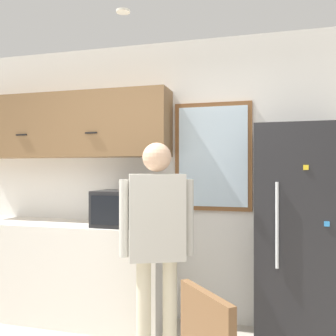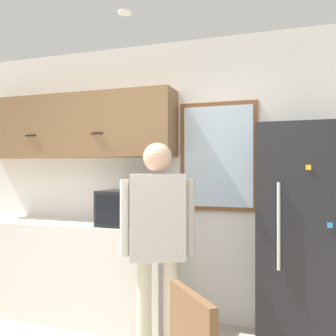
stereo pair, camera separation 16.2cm
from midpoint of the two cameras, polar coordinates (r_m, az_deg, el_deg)
back_wall at (r=3.68m, az=3.21°, el=-1.75°), size 6.00×0.06×2.70m
counter at (r=3.97m, az=-14.22°, el=-14.58°), size 2.19×0.57×0.93m
upper_cabinets at (r=3.98m, az=-13.22°, el=6.16°), size 2.19×0.34×0.64m
microwave at (r=3.50m, az=-5.00°, el=-6.09°), size 0.48×0.40×0.33m
person at (r=2.84m, az=0.03°, el=-9.28°), size 0.52×0.36×1.65m
refrigerator at (r=3.22m, az=21.87°, el=-10.04°), size 0.74×0.70×1.80m
window at (r=3.55m, az=8.95°, el=1.75°), size 0.73×0.05×1.02m
ceiling_light at (r=3.18m, az=-5.03°, el=22.56°), size 0.11×0.11×0.01m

